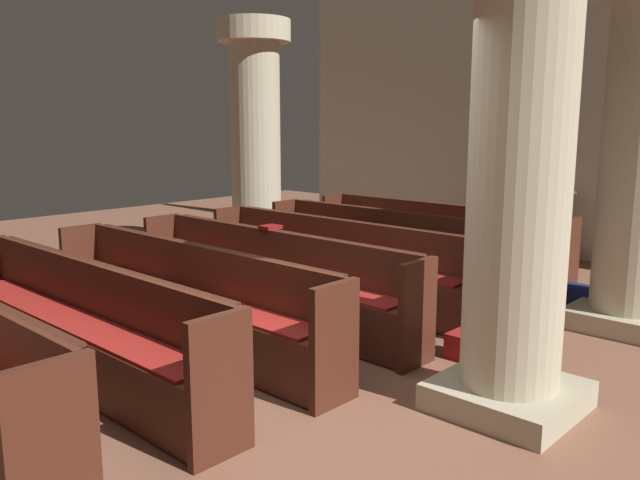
# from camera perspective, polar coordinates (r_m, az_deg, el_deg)

# --- Properties ---
(ground_plane) EXTENTS (19.20, 19.20, 0.00)m
(ground_plane) POSITION_cam_1_polar(r_m,az_deg,el_deg) (4.79, -5.51, -12.98)
(ground_plane) COLOR brown
(back_wall) EXTENTS (10.00, 0.16, 4.50)m
(back_wall) POSITION_cam_1_polar(r_m,az_deg,el_deg) (9.57, 23.25, 11.71)
(back_wall) COLOR beige
(back_wall) RESTS_ON ground
(pew_row_0) EXTENTS (3.50, 0.47, 0.86)m
(pew_row_0) POSITION_cam_1_polar(r_m,az_deg,el_deg) (8.37, 10.11, 0.38)
(pew_row_0) COLOR #4C2316
(pew_row_0) RESTS_ON ground
(pew_row_1) EXTENTS (3.50, 0.46, 0.86)m
(pew_row_1) POSITION_cam_1_polar(r_m,az_deg,el_deg) (7.59, 6.16, -0.54)
(pew_row_1) COLOR #4C2316
(pew_row_1) RESTS_ON ground
(pew_row_2) EXTENTS (3.50, 0.46, 0.86)m
(pew_row_2) POSITION_cam_1_polar(r_m,az_deg,el_deg) (6.86, 1.33, -1.66)
(pew_row_2) COLOR #4C2316
(pew_row_2) RESTS_ON ground
(pew_row_3) EXTENTS (3.50, 0.47, 0.86)m
(pew_row_3) POSITION_cam_1_polar(r_m,az_deg,el_deg) (6.20, -4.59, -3.02)
(pew_row_3) COLOR #4C2316
(pew_row_3) RESTS_ON ground
(pew_row_4) EXTENTS (3.50, 0.46, 0.86)m
(pew_row_4) POSITION_cam_1_polar(r_m,az_deg,el_deg) (5.61, -11.86, -4.63)
(pew_row_4) COLOR #4C2316
(pew_row_4) RESTS_ON ground
(pew_row_5) EXTENTS (3.50, 0.46, 0.86)m
(pew_row_5) POSITION_cam_1_polar(r_m,az_deg,el_deg) (5.15, -20.65, -6.47)
(pew_row_5) COLOR #4C2316
(pew_row_5) RESTS_ON ground
(pillar_far_side) EXTENTS (1.02, 1.02, 3.26)m
(pillar_far_side) POSITION_cam_1_polar(r_m,az_deg,el_deg) (9.33, -5.69, 9.17)
(pillar_far_side) COLOR tan
(pillar_far_side) RESTS_ON ground
(pillar_aisle_rear) EXTENTS (0.94, 0.94, 3.26)m
(pillar_aisle_rear) POSITION_cam_1_polar(r_m,az_deg,el_deg) (4.27, 17.21, 7.33)
(pillar_aisle_rear) COLOR tan
(pillar_aisle_rear) RESTS_ON ground
(lectern) EXTENTS (0.48, 0.45, 1.08)m
(lectern) POSITION_cam_1_polar(r_m,az_deg,el_deg) (9.15, 19.63, 0.73)
(lectern) COLOR #562B1A
(lectern) RESTS_ON ground
(hymn_book) EXTENTS (0.15, 0.19, 0.04)m
(hymn_book) POSITION_cam_1_polar(r_m,az_deg,el_deg) (6.37, -4.39, 1.13)
(hymn_book) COLOR maroon
(hymn_book) RESTS_ON pew_row_3
(kneeler_box_navy) EXTENTS (0.41, 0.25, 0.25)m
(kneeler_box_navy) POSITION_cam_1_polar(r_m,az_deg,el_deg) (7.12, 22.09, -4.81)
(kneeler_box_navy) COLOR navy
(kneeler_box_navy) RESTS_ON ground
(kneeler_box_red) EXTENTS (0.34, 0.24, 0.20)m
(kneeler_box_red) POSITION_cam_1_polar(r_m,az_deg,el_deg) (5.45, 13.01, -9.12)
(kneeler_box_red) COLOR maroon
(kneeler_box_red) RESTS_ON ground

